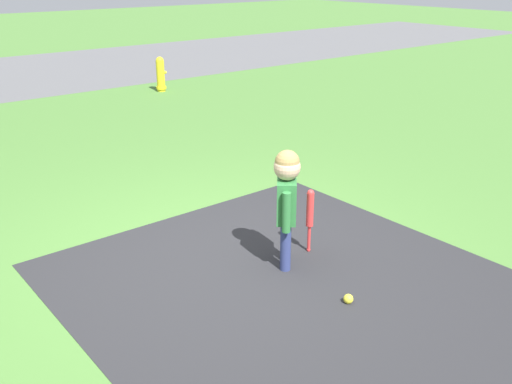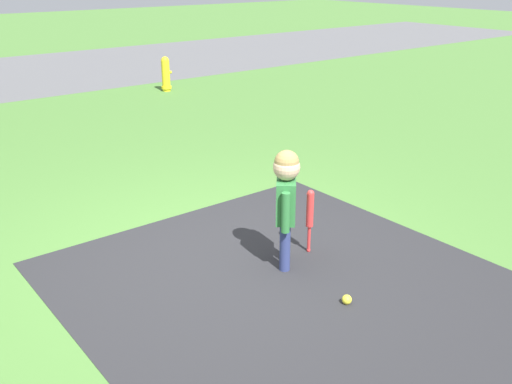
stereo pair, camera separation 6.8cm
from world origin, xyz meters
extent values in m
plane|color=#477533|center=(0.00, 0.00, 0.00)|extent=(60.00, 60.00, 0.00)
cylinder|color=navy|center=(0.34, -0.54, 0.21)|extent=(0.09, 0.09, 0.42)
cylinder|color=navy|center=(0.46, -0.41, 0.21)|extent=(0.09, 0.09, 0.42)
cube|color=#2D7238|center=(0.40, -0.47, 0.60)|extent=(0.31, 0.32, 0.36)
cylinder|color=#2D7238|center=(0.29, -0.61, 0.57)|extent=(0.07, 0.07, 0.34)
cylinder|color=#2D7238|center=(0.52, -0.34, 0.57)|extent=(0.07, 0.07, 0.34)
sphere|color=#D8AD8C|center=(0.40, -0.47, 0.90)|extent=(0.22, 0.22, 0.22)
sphere|color=#997A47|center=(0.40, -0.47, 0.93)|extent=(0.20, 0.20, 0.20)
sphere|color=red|center=(0.73, -0.43, 0.02)|extent=(0.04, 0.04, 0.04)
cylinder|color=red|center=(0.73, -0.43, 0.13)|extent=(0.03, 0.03, 0.26)
cylinder|color=red|center=(0.73, -0.43, 0.41)|extent=(0.07, 0.07, 0.31)
sphere|color=red|center=(0.73, -0.43, 0.57)|extent=(0.06, 0.06, 0.06)
sphere|color=yellow|center=(0.37, -1.23, 0.04)|extent=(0.08, 0.08, 0.08)
cylinder|color=yellow|center=(3.33, 6.62, 0.31)|extent=(0.17, 0.17, 0.62)
sphere|color=yellow|center=(3.33, 6.62, 0.62)|extent=(0.16, 0.16, 0.16)
cylinder|color=yellow|center=(3.33, 6.62, 0.07)|extent=(0.21, 0.21, 0.05)
cylinder|color=yellow|center=(3.42, 6.62, 0.37)|extent=(0.07, 0.06, 0.06)
camera|label=1|loc=(-2.54, -3.70, 2.41)|focal=40.00mm
camera|label=2|loc=(-2.49, -3.74, 2.41)|focal=40.00mm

